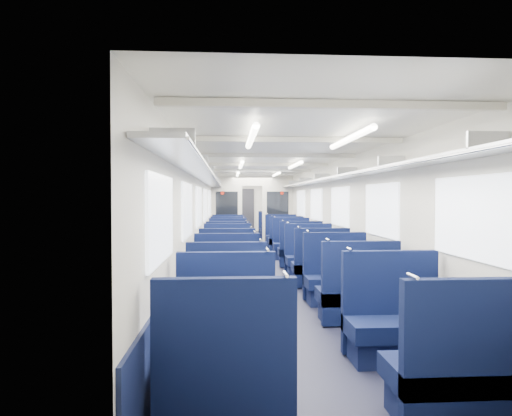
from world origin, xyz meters
The scene contains 37 objects.
floor centered at (0.00, 0.00, 0.00)m, with size 2.80×18.00×0.01m, color black.
ceiling centered at (0.00, 0.00, 2.35)m, with size 2.80×18.00×0.01m, color silver.
wall_left centered at (-1.40, 0.00, 1.18)m, with size 0.02×18.00×2.35m, color beige.
dado_left centered at (-1.39, 0.00, 0.35)m, with size 0.03×17.90×0.70m, color #0F1633.
wall_right centered at (1.40, 0.00, 1.18)m, with size 0.02×18.00×2.35m, color beige.
dado_right centered at (1.39, 0.00, 0.35)m, with size 0.03×17.90×0.70m, color #0F1633.
wall_far centered at (0.00, 9.00, 1.18)m, with size 2.80×0.02×2.35m, color beige.
luggage_rack_left centered at (-1.21, 0.00, 1.97)m, with size 0.36×17.40×0.18m.
luggage_rack_right centered at (1.21, 0.00, 1.97)m, with size 0.36×17.40×0.18m.
windows centered at (0.00, -0.46, 1.42)m, with size 2.78×15.60×0.75m.
ceiling_fittings centered at (0.00, -0.26, 2.29)m, with size 2.70×16.06×0.11m.
end_door centered at (0.00, 8.94, 1.00)m, with size 0.75×0.06×2.00m, color black.
bulkhead centered at (0.00, 3.54, 1.23)m, with size 2.80×0.10×2.35m.
seat_0 centered at (-0.83, -8.22, 0.34)m, with size 0.98×0.54×1.09m.
seat_1 centered at (0.83, -8.34, 0.34)m, with size 0.98×0.54×1.09m.
seat_2 centered at (-0.83, -7.12, 0.34)m, with size 0.98×0.54×1.09m.
seat_3 centered at (0.83, -7.12, 0.34)m, with size 0.98×0.54×1.09m.
seat_4 centered at (-0.83, -5.90, 0.34)m, with size 0.98×0.54×1.09m.
seat_5 centered at (0.83, -5.90, 0.34)m, with size 0.98×0.54×1.09m.
seat_6 centered at (-0.83, -4.92, 0.34)m, with size 0.98×0.54×1.09m.
seat_7 centered at (0.83, -4.84, 0.34)m, with size 0.98×0.54×1.09m.
seat_8 centered at (-0.83, -3.64, 0.34)m, with size 0.98×0.54×1.09m.
seat_9 centered at (0.83, -3.67, 0.34)m, with size 0.98×0.54×1.09m.
seat_10 centered at (-0.83, -2.47, 0.34)m, with size 0.98×0.54×1.09m.
seat_11 centered at (0.83, -2.61, 0.34)m, with size 0.98×0.54×1.09m.
seat_12 centered at (-0.83, -1.46, 0.34)m, with size 0.98×0.54×1.09m.
seat_13 centered at (0.83, -1.47, 0.34)m, with size 0.98×0.54×1.09m.
seat_14 centered at (-0.83, -0.25, 0.34)m, with size 0.98×0.54×1.09m.
seat_15 centered at (0.83, -0.13, 0.34)m, with size 0.98×0.54×1.09m.
seat_16 centered at (-0.83, 1.04, 0.34)m, with size 0.98×0.54×1.09m.
seat_17 centered at (0.83, 1.03, 0.34)m, with size 0.98×0.54×1.09m.
seat_18 centered at (-0.83, 1.99, 0.34)m, with size 0.98×0.54×1.09m.
seat_19 centered at (0.83, 2.10, 0.34)m, with size 0.98×0.54×1.09m.
seat_20 centered at (-0.83, 4.01, 0.34)m, with size 0.98×0.54×1.09m.
seat_21 centered at (0.83, 4.18, 0.34)m, with size 0.98×0.54×1.09m.
seat_22 centered at (-0.83, 5.24, 0.34)m, with size 0.98×0.54×1.09m.
seat_23 centered at (0.83, 5.23, 0.34)m, with size 0.98×0.54×1.09m.
Camera 1 is at (-0.80, -11.24, 1.60)m, focal length 30.17 mm.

